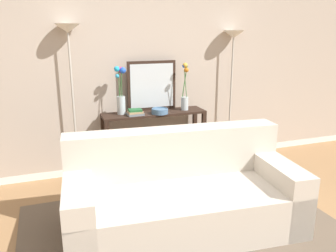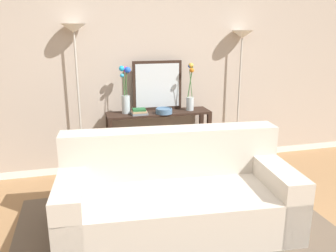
{
  "view_description": "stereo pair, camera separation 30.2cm",
  "coord_description": "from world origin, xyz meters",
  "px_view_note": "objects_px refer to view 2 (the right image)",
  "views": [
    {
      "loc": [
        -1.19,
        -1.98,
        1.79
      ],
      "look_at": [
        -0.01,
        1.32,
        0.81
      ],
      "focal_mm": 36.86,
      "sensor_mm": 36.0,
      "label": 1
    },
    {
      "loc": [
        -0.9,
        -2.07,
        1.79
      ],
      "look_at": [
        -0.01,
        1.32,
        0.81
      ],
      "focal_mm": 36.86,
      "sensor_mm": 36.0,
      "label": 2
    }
  ],
  "objects_px": {
    "book_stack": "(139,112)",
    "book_row_under_console": "(134,170)",
    "floor_lamp_left": "(76,59)",
    "vase_short_flowers": "(190,93)",
    "floor_lamp_right": "(241,60)",
    "wall_mirror": "(157,86)",
    "vase_tall_flowers": "(126,92)",
    "couch": "(176,197)",
    "console_table": "(159,131)",
    "fruit_bowl": "(164,111)"
  },
  "relations": [
    {
      "from": "couch",
      "to": "book_row_under_console",
      "type": "xyz_separation_m",
      "value": [
        -0.19,
        1.31,
        -0.26
      ]
    },
    {
      "from": "console_table",
      "to": "vase_short_flowers",
      "type": "xyz_separation_m",
      "value": [
        0.41,
        -0.01,
        0.47
      ]
    },
    {
      "from": "floor_lamp_left",
      "to": "floor_lamp_right",
      "type": "relative_size",
      "value": 1.04
    },
    {
      "from": "vase_tall_flowers",
      "to": "wall_mirror",
      "type": "bearing_deg",
      "value": 12.83
    },
    {
      "from": "book_stack",
      "to": "wall_mirror",
      "type": "bearing_deg",
      "value": 37.37
    },
    {
      "from": "vase_tall_flowers",
      "to": "floor_lamp_right",
      "type": "bearing_deg",
      "value": 2.39
    },
    {
      "from": "vase_short_flowers",
      "to": "book_row_under_console",
      "type": "relative_size",
      "value": 1.5
    },
    {
      "from": "wall_mirror",
      "to": "floor_lamp_left",
      "type": "bearing_deg",
      "value": -178.16
    },
    {
      "from": "vase_tall_flowers",
      "to": "book_row_under_console",
      "type": "height_order",
      "value": "vase_tall_flowers"
    },
    {
      "from": "floor_lamp_left",
      "to": "book_row_under_console",
      "type": "xyz_separation_m",
      "value": [
        0.62,
        -0.1,
        -1.4
      ]
    },
    {
      "from": "wall_mirror",
      "to": "book_row_under_console",
      "type": "relative_size",
      "value": 1.58
    },
    {
      "from": "console_table",
      "to": "book_row_under_console",
      "type": "relative_size",
      "value": 3.26
    },
    {
      "from": "floor_lamp_left",
      "to": "book_stack",
      "type": "relative_size",
      "value": 9.49
    },
    {
      "from": "wall_mirror",
      "to": "fruit_bowl",
      "type": "height_order",
      "value": "wall_mirror"
    },
    {
      "from": "floor_lamp_left",
      "to": "wall_mirror",
      "type": "relative_size",
      "value": 2.96
    },
    {
      "from": "floor_lamp_right",
      "to": "vase_short_flowers",
      "type": "bearing_deg",
      "value": -171.19
    },
    {
      "from": "floor_lamp_right",
      "to": "book_stack",
      "type": "bearing_deg",
      "value": -172.61
    },
    {
      "from": "floor_lamp_left",
      "to": "vase_short_flowers",
      "type": "distance_m",
      "value": 1.44
    },
    {
      "from": "book_stack",
      "to": "book_row_under_console",
      "type": "height_order",
      "value": "book_stack"
    },
    {
      "from": "floor_lamp_right",
      "to": "book_row_under_console",
      "type": "xyz_separation_m",
      "value": [
        -1.47,
        -0.1,
        -1.35
      ]
    },
    {
      "from": "console_table",
      "to": "floor_lamp_right",
      "type": "relative_size",
      "value": 0.72
    },
    {
      "from": "book_stack",
      "to": "book_row_under_console",
      "type": "relative_size",
      "value": 0.49
    },
    {
      "from": "floor_lamp_right",
      "to": "book_row_under_console",
      "type": "bearing_deg",
      "value": -175.95
    },
    {
      "from": "vase_tall_flowers",
      "to": "vase_short_flowers",
      "type": "bearing_deg",
      "value": -3.44
    },
    {
      "from": "couch",
      "to": "console_table",
      "type": "relative_size",
      "value": 1.67
    },
    {
      "from": "console_table",
      "to": "book_row_under_console",
      "type": "xyz_separation_m",
      "value": [
        -0.34,
        0.0,
        -0.5
      ]
    },
    {
      "from": "wall_mirror",
      "to": "book_row_under_console",
      "type": "distance_m",
      "value": 1.12
    },
    {
      "from": "vase_short_flowers",
      "to": "book_stack",
      "type": "height_order",
      "value": "vase_short_flowers"
    },
    {
      "from": "vase_tall_flowers",
      "to": "book_stack",
      "type": "bearing_deg",
      "value": -39.61
    },
    {
      "from": "book_stack",
      "to": "couch",
      "type": "bearing_deg",
      "value": -84.85
    },
    {
      "from": "console_table",
      "to": "wall_mirror",
      "type": "height_order",
      "value": "wall_mirror"
    },
    {
      "from": "wall_mirror",
      "to": "book_row_under_console",
      "type": "bearing_deg",
      "value": -158.99
    },
    {
      "from": "fruit_bowl",
      "to": "console_table",
      "type": "bearing_deg",
      "value": 113.38
    },
    {
      "from": "couch",
      "to": "vase_tall_flowers",
      "type": "bearing_deg",
      "value": 100.59
    },
    {
      "from": "floor_lamp_right",
      "to": "vase_short_flowers",
      "type": "relative_size",
      "value": 3.0
    },
    {
      "from": "vase_tall_flowers",
      "to": "book_stack",
      "type": "distance_m",
      "value": 0.29
    },
    {
      "from": "fruit_bowl",
      "to": "book_row_under_console",
      "type": "distance_m",
      "value": 0.87
    },
    {
      "from": "wall_mirror",
      "to": "book_stack",
      "type": "relative_size",
      "value": 3.21
    },
    {
      "from": "vase_short_flowers",
      "to": "book_stack",
      "type": "relative_size",
      "value": 3.03
    },
    {
      "from": "floor_lamp_right",
      "to": "wall_mirror",
      "type": "bearing_deg",
      "value": 178.4
    },
    {
      "from": "book_row_under_console",
      "to": "console_table",
      "type": "bearing_deg",
      "value": 0.0
    },
    {
      "from": "book_stack",
      "to": "fruit_bowl",
      "type": "bearing_deg",
      "value": -3.86
    },
    {
      "from": "book_row_under_console",
      "to": "vase_tall_flowers",
      "type": "bearing_deg",
      "value": 149.12
    },
    {
      "from": "console_table",
      "to": "floor_lamp_right",
      "type": "height_order",
      "value": "floor_lamp_right"
    },
    {
      "from": "floor_lamp_left",
      "to": "vase_short_flowers",
      "type": "xyz_separation_m",
      "value": [
        1.36,
        -0.11,
        -0.44
      ]
    },
    {
      "from": "couch",
      "to": "wall_mirror",
      "type": "relative_size",
      "value": 3.44
    },
    {
      "from": "floor_lamp_left",
      "to": "book_row_under_console",
      "type": "relative_size",
      "value": 4.68
    },
    {
      "from": "vase_tall_flowers",
      "to": "fruit_bowl",
      "type": "height_order",
      "value": "vase_tall_flowers"
    },
    {
      "from": "floor_lamp_left",
      "to": "wall_mirror",
      "type": "bearing_deg",
      "value": 1.84
    },
    {
      "from": "wall_mirror",
      "to": "fruit_bowl",
      "type": "relative_size",
      "value": 3.09
    }
  ]
}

